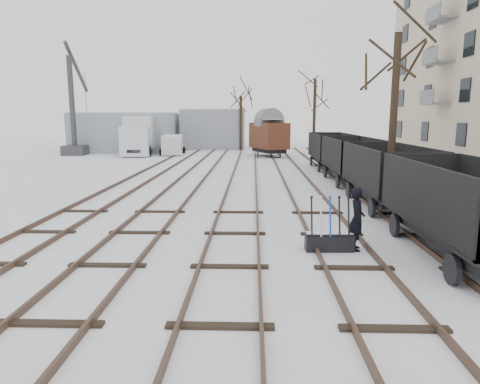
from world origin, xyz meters
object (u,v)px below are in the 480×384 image
at_px(crane, 75,126).
at_px(worker, 357,219).
at_px(box_van_wagon, 269,135).
at_px(panel_van, 173,145).
at_px(ground_frame, 329,241).
at_px(freight_wagon_a, 463,222).
at_px(lorry, 140,135).

bearing_deg(crane, worker, -60.45).
bearing_deg(box_van_wagon, panel_van, 146.93).
height_order(worker, box_van_wagon, box_van_wagon).
xyz_separation_m(ground_frame, freight_wagon_a, (3.35, -0.42, 0.66)).
bearing_deg(worker, ground_frame, 104.70).
bearing_deg(freight_wagon_a, worker, 168.79).
xyz_separation_m(worker, freight_wagon_a, (2.60, -0.52, 0.07)).
distance_m(worker, crane, 35.34).
relative_size(box_van_wagon, crane, 0.48).
bearing_deg(panel_van, worker, -76.78).
xyz_separation_m(worker, crane, (-19.87, 29.17, 1.86)).
bearing_deg(ground_frame, crane, 121.22).
height_order(box_van_wagon, panel_van, box_van_wagon).
bearing_deg(worker, freight_wagon_a, -94.10).
relative_size(box_van_wagon, lorry, 0.61).
distance_m(worker, lorry, 33.14).
bearing_deg(lorry, crane, -177.37).
relative_size(worker, box_van_wagon, 0.35).
relative_size(ground_frame, lorry, 0.18).
bearing_deg(box_van_wagon, worker, -109.67).
height_order(ground_frame, crane, crane).
distance_m(box_van_wagon, lorry, 12.61).
bearing_deg(freight_wagon_a, lorry, 118.29).
xyz_separation_m(box_van_wagon, crane, (-18.45, 1.12, 0.74)).
bearing_deg(freight_wagon_a, ground_frame, 172.93).
distance_m(box_van_wagon, crane, 18.49).
xyz_separation_m(lorry, panel_van, (3.23, -0.33, -0.90)).
xyz_separation_m(panel_van, crane, (-9.23, -0.59, 1.77)).
relative_size(freight_wagon_a, lorry, 0.74).
height_order(worker, freight_wagon_a, freight_wagon_a).
height_order(ground_frame, worker, worker).
height_order(worker, panel_van, panel_van).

